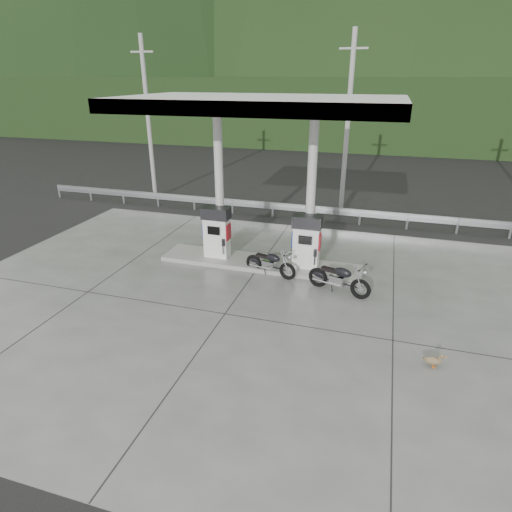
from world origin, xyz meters
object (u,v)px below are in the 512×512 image
(motorcycle_left, at_px, (270,263))
(gas_pump_right, at_px, (307,242))
(gas_pump_left, at_px, (217,232))
(motorcycle_right, at_px, (339,279))
(duck, at_px, (433,361))

(motorcycle_left, bearing_deg, gas_pump_right, 47.87)
(gas_pump_right, relative_size, motorcycle_left, 1.03)
(gas_pump_left, bearing_deg, gas_pump_right, 0.00)
(motorcycle_right, bearing_deg, duck, -32.73)
(gas_pump_right, distance_m, duck, 5.80)
(gas_pump_right, bearing_deg, duck, -49.03)
(gas_pump_left, distance_m, duck, 8.24)
(gas_pump_left, bearing_deg, duck, -31.88)
(duck, bearing_deg, motorcycle_left, 142.81)
(motorcycle_left, xyz_separation_m, duck, (4.81, -3.64, -0.25))
(motorcycle_right, relative_size, duck, 4.32)
(motorcycle_left, distance_m, duck, 6.04)
(gas_pump_right, bearing_deg, motorcycle_left, -146.89)
(gas_pump_left, height_order, motorcycle_right, gas_pump_left)
(motorcycle_right, bearing_deg, gas_pump_left, -178.06)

